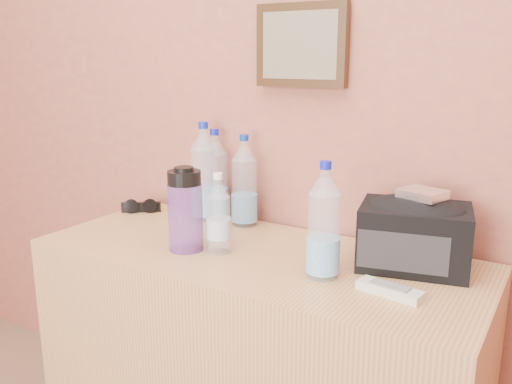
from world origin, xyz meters
TOP-DOWN VIEW (x-y plane):
  - picture_frame at (-0.01, 1.98)m, footprint 0.30×0.03m
  - dresser at (-0.01, 1.71)m, footprint 1.30×0.54m
  - pet_large_a at (-0.34, 1.90)m, footprint 0.09×0.09m
  - pet_large_b at (-0.31, 1.93)m, footprint 0.09×0.09m
  - pet_large_c at (-0.18, 1.92)m, footprint 0.08×0.08m
  - pet_large_d at (0.23, 1.65)m, footprint 0.08×0.08m
  - pet_small at (-0.11, 1.66)m, footprint 0.07×0.07m
  - nalgene_bottle at (-0.20, 1.62)m, footprint 0.10×0.10m
  - sunglasses at (-0.59, 1.85)m, footprint 0.15×0.13m
  - ac_remote at (0.41, 1.63)m, footprint 0.16×0.08m
  - toiletry_bag at (0.41, 1.83)m, footprint 0.32×0.26m
  - foil_packet at (0.42, 1.84)m, footprint 0.13×0.12m

SIDE VIEW (x-z plane):
  - dresser at x=-0.01m, z-range 0.00..0.82m
  - ac_remote at x=0.41m, z-range 0.82..0.84m
  - sunglasses at x=-0.59m, z-range 0.82..0.85m
  - toiletry_bag at x=0.41m, z-range 0.82..1.01m
  - pet_small at x=-0.11m, z-range 0.80..1.04m
  - nalgene_bottle at x=-0.20m, z-range 0.81..1.06m
  - pet_large_d at x=0.23m, z-range 0.80..1.10m
  - pet_large_c at x=-0.18m, z-range 0.80..1.10m
  - pet_large_b at x=-0.31m, z-range 0.80..1.11m
  - pet_large_a at x=-0.34m, z-range 0.80..1.13m
  - foil_packet at x=0.42m, z-range 1.01..1.03m
  - picture_frame at x=-0.01m, z-range 1.27..1.52m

